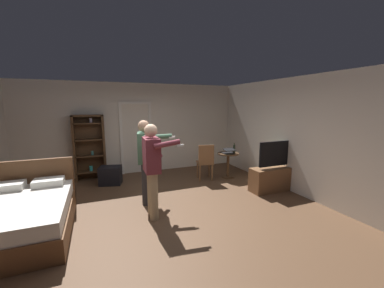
{
  "coord_description": "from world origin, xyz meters",
  "views": [
    {
      "loc": [
        -1.08,
        -4.17,
        2.04
      ],
      "look_at": [
        0.78,
        0.39,
        1.22
      ],
      "focal_mm": 22.0,
      "sensor_mm": 36.0,
      "label": 1
    }
  ],
  "objects_px": {
    "laptop": "(228,152)",
    "bottle_on_table": "(234,149)",
    "bookshelf": "(89,145)",
    "bed": "(21,216)",
    "suitcase_dark": "(110,175)",
    "wooden_chair": "(205,161)",
    "person_striped_shirt": "(145,155)",
    "tv_flatscreen": "(275,176)",
    "side_table": "(228,161)",
    "person_blue_shirt": "(152,164)"
  },
  "relations": [
    {
      "from": "side_table",
      "to": "person_striped_shirt",
      "type": "distance_m",
      "value": 2.69
    },
    {
      "from": "side_table",
      "to": "suitcase_dark",
      "type": "height_order",
      "value": "side_table"
    },
    {
      "from": "side_table",
      "to": "wooden_chair",
      "type": "bearing_deg",
      "value": 178.83
    },
    {
      "from": "bookshelf",
      "to": "laptop",
      "type": "xyz_separation_m",
      "value": [
        3.56,
        -1.35,
        -0.2
      ]
    },
    {
      "from": "side_table",
      "to": "laptop",
      "type": "height_order",
      "value": "laptop"
    },
    {
      "from": "person_blue_shirt",
      "to": "suitcase_dark",
      "type": "relative_size",
      "value": 3.19
    },
    {
      "from": "bookshelf",
      "to": "wooden_chair",
      "type": "bearing_deg",
      "value": -24.1
    },
    {
      "from": "person_striped_shirt",
      "to": "suitcase_dark",
      "type": "height_order",
      "value": "person_striped_shirt"
    },
    {
      "from": "laptop",
      "to": "bottle_on_table",
      "type": "bearing_deg",
      "value": -12.16
    },
    {
      "from": "tv_flatscreen",
      "to": "side_table",
      "type": "height_order",
      "value": "tv_flatscreen"
    },
    {
      "from": "bottle_on_table",
      "to": "suitcase_dark",
      "type": "height_order",
      "value": "bottle_on_table"
    },
    {
      "from": "person_striped_shirt",
      "to": "suitcase_dark",
      "type": "distance_m",
      "value": 1.79
    },
    {
      "from": "side_table",
      "to": "bottle_on_table",
      "type": "relative_size",
      "value": 2.41
    },
    {
      "from": "side_table",
      "to": "wooden_chair",
      "type": "relative_size",
      "value": 0.71
    },
    {
      "from": "side_table",
      "to": "wooden_chair",
      "type": "distance_m",
      "value": 0.7
    },
    {
      "from": "laptop",
      "to": "person_striped_shirt",
      "type": "relative_size",
      "value": 0.19
    },
    {
      "from": "bed",
      "to": "laptop",
      "type": "distance_m",
      "value": 4.75
    },
    {
      "from": "bed",
      "to": "laptop",
      "type": "relative_size",
      "value": 5.97
    },
    {
      "from": "person_blue_shirt",
      "to": "side_table",
      "type": "bearing_deg",
      "value": 31.69
    },
    {
      "from": "bookshelf",
      "to": "tv_flatscreen",
      "type": "height_order",
      "value": "bookshelf"
    },
    {
      "from": "wooden_chair",
      "to": "person_blue_shirt",
      "type": "bearing_deg",
      "value": -139.13
    },
    {
      "from": "bookshelf",
      "to": "laptop",
      "type": "bearing_deg",
      "value": -20.77
    },
    {
      "from": "tv_flatscreen",
      "to": "wooden_chair",
      "type": "relative_size",
      "value": 1.29
    },
    {
      "from": "side_table",
      "to": "suitcase_dark",
      "type": "xyz_separation_m",
      "value": [
        -3.12,
        0.63,
        -0.23
      ]
    },
    {
      "from": "suitcase_dark",
      "to": "side_table",
      "type": "bearing_deg",
      "value": 3.83
    },
    {
      "from": "bed",
      "to": "person_blue_shirt",
      "type": "height_order",
      "value": "person_blue_shirt"
    },
    {
      "from": "laptop",
      "to": "person_striped_shirt",
      "type": "bearing_deg",
      "value": -161.64
    },
    {
      "from": "bottle_on_table",
      "to": "side_table",
      "type": "bearing_deg",
      "value": 150.26
    },
    {
      "from": "bed",
      "to": "suitcase_dark",
      "type": "relative_size",
      "value": 3.73
    },
    {
      "from": "tv_flatscreen",
      "to": "wooden_chair",
      "type": "height_order",
      "value": "tv_flatscreen"
    },
    {
      "from": "tv_flatscreen",
      "to": "suitcase_dark",
      "type": "relative_size",
      "value": 2.39
    },
    {
      "from": "bottle_on_table",
      "to": "wooden_chair",
      "type": "relative_size",
      "value": 0.29
    },
    {
      "from": "tv_flatscreen",
      "to": "suitcase_dark",
      "type": "height_order",
      "value": "tv_flatscreen"
    },
    {
      "from": "bookshelf",
      "to": "wooden_chair",
      "type": "height_order",
      "value": "bookshelf"
    },
    {
      "from": "bookshelf",
      "to": "person_striped_shirt",
      "type": "distance_m",
      "value": 2.43
    },
    {
      "from": "wooden_chair",
      "to": "bottle_on_table",
      "type": "bearing_deg",
      "value": -6.41
    },
    {
      "from": "bed",
      "to": "person_striped_shirt",
      "type": "bearing_deg",
      "value": 13.31
    },
    {
      "from": "bookshelf",
      "to": "wooden_chair",
      "type": "distance_m",
      "value": 3.19
    },
    {
      "from": "bottle_on_table",
      "to": "bed",
      "type": "bearing_deg",
      "value": -164.9
    },
    {
      "from": "bed",
      "to": "laptop",
      "type": "bearing_deg",
      "value": 16.07
    },
    {
      "from": "laptop",
      "to": "person_striped_shirt",
      "type": "height_order",
      "value": "person_striped_shirt"
    },
    {
      "from": "tv_flatscreen",
      "to": "wooden_chair",
      "type": "bearing_deg",
      "value": 132.93
    },
    {
      "from": "wooden_chair",
      "to": "person_striped_shirt",
      "type": "height_order",
      "value": "person_striped_shirt"
    },
    {
      "from": "bed",
      "to": "bottle_on_table",
      "type": "bearing_deg",
      "value": 15.1
    },
    {
      "from": "wooden_chair",
      "to": "suitcase_dark",
      "type": "distance_m",
      "value": 2.52
    },
    {
      "from": "tv_flatscreen",
      "to": "bed",
      "type": "bearing_deg",
      "value": -179.55
    },
    {
      "from": "wooden_chair",
      "to": "person_blue_shirt",
      "type": "xyz_separation_m",
      "value": [
        -1.8,
        -1.56,
        0.45
      ]
    },
    {
      "from": "person_striped_shirt",
      "to": "suitcase_dark",
      "type": "relative_size",
      "value": 3.24
    },
    {
      "from": "bed",
      "to": "wooden_chair",
      "type": "relative_size",
      "value": 2.02
    },
    {
      "from": "side_table",
      "to": "suitcase_dark",
      "type": "relative_size",
      "value": 1.31
    }
  ]
}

